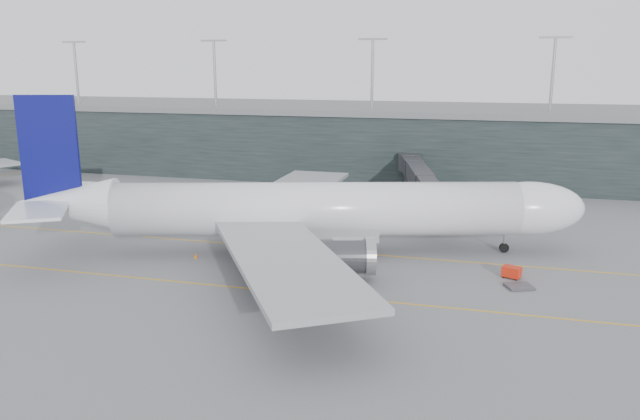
# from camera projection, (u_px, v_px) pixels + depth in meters

# --- Properties ---
(ground) EXTENTS (320.00, 320.00, 0.00)m
(ground) POSITION_uv_depth(u_px,v_px,m) (275.00, 239.00, 89.16)
(ground) COLOR #545459
(ground) RESTS_ON ground
(taxiline_a) EXTENTS (160.00, 0.25, 0.02)m
(taxiline_a) POSITION_uv_depth(u_px,v_px,m) (266.00, 246.00, 85.40)
(taxiline_a) COLOR gold
(taxiline_a) RESTS_ON ground
(taxiline_b) EXTENTS (160.00, 0.25, 0.02)m
(taxiline_b) POSITION_uv_depth(u_px,v_px,m) (218.00, 286.00, 70.35)
(taxiline_b) COLOR gold
(taxiline_b) RESTS_ON ground
(taxiline_lead_main) EXTENTS (0.25, 60.00, 0.02)m
(taxiline_lead_main) POSITION_uv_depth(u_px,v_px,m) (341.00, 210.00, 106.73)
(taxiline_lead_main) COLOR gold
(taxiline_lead_main) RESTS_ON ground
(terminal) EXTENTS (240.00, 36.00, 29.00)m
(terminal) POSITION_uv_depth(u_px,v_px,m) (357.00, 139.00, 141.97)
(terminal) COLOR black
(terminal) RESTS_ON ground
(main_aircraft) EXTENTS (72.54, 66.72, 20.67)m
(main_aircraft) POSITION_uv_depth(u_px,v_px,m) (313.00, 210.00, 81.05)
(main_aircraft) COLOR silver
(main_aircraft) RESTS_ON ground
(jet_bridge) EXTENTS (14.32, 47.80, 7.36)m
(jet_bridge) POSITION_uv_depth(u_px,v_px,m) (427.00, 176.00, 107.44)
(jet_bridge) COLOR #27282C
(jet_bridge) RESTS_ON ground
(gse_cart) EXTENTS (2.38, 2.00, 1.39)m
(gse_cart) POSITION_uv_depth(u_px,v_px,m) (512.00, 272.00, 72.66)
(gse_cart) COLOR red
(gse_cart) RESTS_ON ground
(baggage_dolly) EXTENTS (3.51, 3.20, 0.28)m
(baggage_dolly) POSITION_uv_depth(u_px,v_px,m) (519.00, 286.00, 69.61)
(baggage_dolly) COLOR #3C3B40
(baggage_dolly) RESTS_ON ground
(uld_a) EXTENTS (2.21, 1.96, 1.68)m
(uld_a) POSITION_uv_depth(u_px,v_px,m) (259.00, 216.00, 98.82)
(uld_a) COLOR #36363B
(uld_a) RESTS_ON ground
(uld_b) EXTENTS (2.12, 1.90, 1.60)m
(uld_b) POSITION_uv_depth(u_px,v_px,m) (292.00, 214.00, 100.41)
(uld_b) COLOR #36363B
(uld_b) RESTS_ON ground
(uld_c) EXTENTS (1.99, 1.64, 1.72)m
(uld_c) POSITION_uv_depth(u_px,v_px,m) (292.00, 215.00, 99.32)
(uld_c) COLOR #36363B
(uld_c) RESTS_ON ground
(cone_nose) EXTENTS (0.42, 0.42, 0.67)m
(cone_nose) POSITION_uv_depth(u_px,v_px,m) (507.00, 266.00, 76.27)
(cone_nose) COLOR #F1480D
(cone_nose) RESTS_ON ground
(cone_wing_stbd) EXTENTS (0.50, 0.50, 0.80)m
(cone_wing_stbd) POSITION_uv_depth(u_px,v_px,m) (306.00, 291.00, 67.56)
(cone_wing_stbd) COLOR #EA480D
(cone_wing_stbd) RESTS_ON ground
(cone_wing_port) EXTENTS (0.49, 0.49, 0.77)m
(cone_wing_port) POSITION_uv_depth(u_px,v_px,m) (360.00, 222.00, 97.03)
(cone_wing_port) COLOR red
(cone_wing_port) RESTS_ON ground
(cone_tail) EXTENTS (0.47, 0.47, 0.74)m
(cone_tail) POSITION_uv_depth(u_px,v_px,m) (195.00, 256.00, 80.05)
(cone_tail) COLOR #D7610B
(cone_tail) RESTS_ON ground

